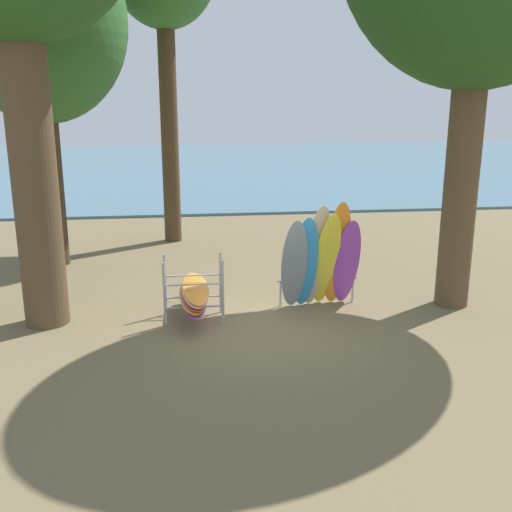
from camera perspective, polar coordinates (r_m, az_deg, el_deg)
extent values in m
plane|color=brown|center=(11.03, 1.26, -7.22)|extent=(80.00, 80.00, 0.00)
cube|color=#477084|center=(39.71, -5.13, 8.87)|extent=(80.00, 36.00, 0.10)
cylinder|color=brown|center=(11.39, -20.92, 8.76)|extent=(0.82, 0.82, 6.25)
cylinder|color=brown|center=(12.45, 19.47, 8.13)|extent=(0.67, 0.67, 5.74)
cylinder|color=#42301E|center=(15.82, -19.25, 7.47)|extent=(0.53, 0.53, 4.68)
ellipsoid|color=#33662D|center=(15.83, -20.45, 20.72)|extent=(4.20, 4.20, 4.82)
cylinder|color=#4C3823|center=(17.71, -8.44, 12.36)|extent=(0.51, 0.51, 6.85)
ellipsoid|color=gray|center=(11.72, 3.74, -0.86)|extent=(0.54, 0.71, 1.95)
ellipsoid|color=#2D8ED1|center=(11.79, 4.79, -0.68)|extent=(0.53, 0.70, 2.00)
ellipsoid|color=#C6B289|center=(11.83, 5.84, -0.08)|extent=(0.61, 0.82, 2.22)
ellipsoid|color=yellow|center=(11.92, 6.86, -0.36)|extent=(0.60, 0.88, 2.07)
ellipsoid|color=orange|center=(11.98, 7.88, 0.18)|extent=(0.53, 0.74, 2.28)
ellipsoid|color=purple|center=(12.11, 8.85, -0.63)|extent=(0.54, 0.69, 1.89)
cylinder|color=#9EA0A5|center=(12.17, 2.40, -3.70)|extent=(0.04, 0.04, 0.55)
cylinder|color=#9EA0A5|center=(12.59, 9.39, -3.26)|extent=(0.04, 0.04, 0.55)
cylinder|color=#9EA0A5|center=(12.27, 5.99, -2.27)|extent=(1.72, 0.12, 0.04)
cylinder|color=#9EA0A5|center=(11.16, -8.90, -3.72)|extent=(0.05, 0.05, 1.25)
cylinder|color=#9EA0A5|center=(11.18, -3.25, -3.53)|extent=(0.05, 0.05, 1.25)
cylinder|color=#9EA0A5|center=(11.73, -8.84, -2.80)|extent=(0.05, 0.05, 1.25)
cylinder|color=#9EA0A5|center=(11.75, -3.46, -2.62)|extent=(0.05, 0.05, 1.25)
cylinder|color=#9EA0A5|center=(11.24, -6.03, -4.96)|extent=(1.10, 0.04, 0.04)
cylinder|color=#9EA0A5|center=(11.10, -6.10, -2.78)|extent=(1.10, 0.04, 0.04)
cylinder|color=#9EA0A5|center=(11.81, -6.11, -3.98)|extent=(1.10, 0.04, 0.04)
cylinder|color=#9EA0A5|center=(11.67, -6.17, -1.89)|extent=(1.10, 0.04, 0.04)
ellipsoid|color=purple|center=(11.51, -6.14, -4.24)|extent=(0.55, 2.11, 0.06)
ellipsoid|color=yellow|center=(11.49, -6.23, -3.96)|extent=(0.60, 2.12, 0.06)
ellipsoid|color=red|center=(11.47, -6.10, -3.67)|extent=(0.59, 2.12, 0.06)
ellipsoid|color=white|center=(11.45, -5.98, -3.38)|extent=(0.58, 2.12, 0.06)
ellipsoid|color=orange|center=(11.43, -5.92, -3.09)|extent=(0.58, 2.12, 0.06)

